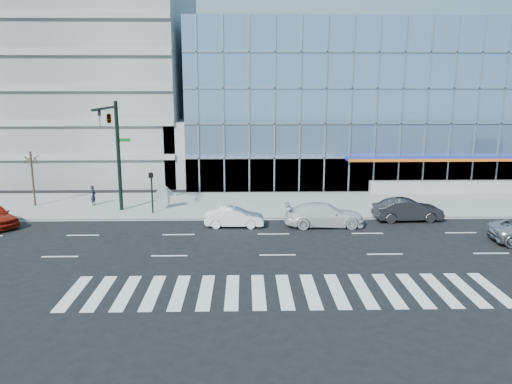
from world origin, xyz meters
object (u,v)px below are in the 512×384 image
(street_tree_near, at_px, (31,159))
(white_sedan, at_px, (234,217))
(ped_signal_post, at_px, (152,186))
(tilted_panel, at_px, (164,196))
(dark_sedan, at_px, (408,210))
(white_suv, at_px, (324,215))
(traffic_signal, at_px, (112,131))
(pedestrian, at_px, (93,195))

(street_tree_near, bearing_deg, white_sedan, -20.19)
(ped_signal_post, height_order, tilted_panel, ped_signal_post)
(white_sedan, distance_m, tilted_panel, 7.09)
(ped_signal_post, bearing_deg, street_tree_near, 164.94)
(ped_signal_post, xyz_separation_m, tilted_panel, (0.65, 1.49, -1.07))
(dark_sedan, bearing_deg, white_sedan, 92.64)
(dark_sedan, bearing_deg, white_suv, 98.24)
(dark_sedan, bearing_deg, street_tree_near, 77.63)
(white_suv, height_order, dark_sedan, dark_sedan)
(ped_signal_post, relative_size, dark_sedan, 0.64)
(street_tree_near, height_order, dark_sedan, street_tree_near)
(street_tree_near, distance_m, white_suv, 22.44)
(tilted_panel, bearing_deg, white_suv, -30.54)
(white_suv, relative_size, tilted_panel, 4.08)
(white_suv, bearing_deg, white_sedan, 89.55)
(traffic_signal, xyz_separation_m, ped_signal_post, (2.50, 0.37, -4.02))
(traffic_signal, bearing_deg, pedestrian, 130.07)
(dark_sedan, relative_size, pedestrian, 3.05)
(dark_sedan, bearing_deg, ped_signal_post, 80.76)
(white_sedan, bearing_deg, traffic_signal, 73.74)
(white_suv, xyz_separation_m, dark_sedan, (6.00, 1.20, 0.00))
(street_tree_near, relative_size, white_sedan, 1.09)
(ped_signal_post, distance_m, pedestrian, 5.76)
(traffic_signal, relative_size, ped_signal_post, 2.67)
(ped_signal_post, distance_m, white_sedan, 6.94)
(street_tree_near, relative_size, dark_sedan, 0.90)
(white_sedan, bearing_deg, pedestrian, 64.22)
(tilted_panel, bearing_deg, traffic_signal, -157.59)
(white_sedan, height_order, pedestrian, pedestrian)
(ped_signal_post, height_order, dark_sedan, ped_signal_post)
(white_suv, bearing_deg, traffic_signal, 78.73)
(traffic_signal, distance_m, pedestrian, 6.53)
(traffic_signal, distance_m, dark_sedan, 21.25)
(white_suv, bearing_deg, ped_signal_post, 74.86)
(ped_signal_post, relative_size, street_tree_near, 0.71)
(white_suv, xyz_separation_m, tilted_panel, (-11.35, 4.64, 0.30))
(pedestrian, distance_m, tilted_panel, 5.75)
(traffic_signal, bearing_deg, dark_sedan, -4.38)
(traffic_signal, relative_size, dark_sedan, 1.71)
(dark_sedan, bearing_deg, traffic_signal, 82.55)
(traffic_signal, bearing_deg, ped_signal_post, 8.52)
(tilted_panel, bearing_deg, pedestrian, 160.61)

